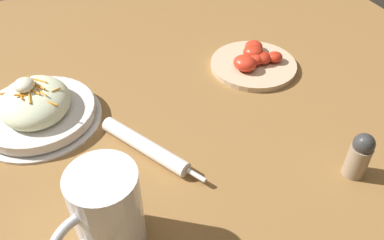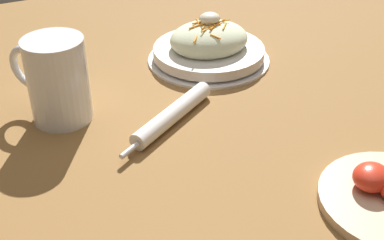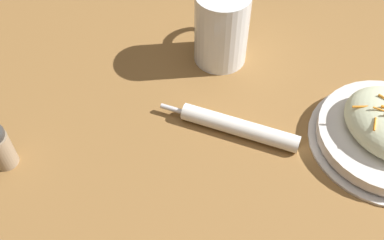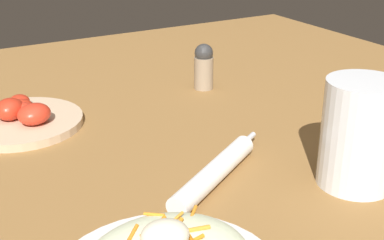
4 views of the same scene
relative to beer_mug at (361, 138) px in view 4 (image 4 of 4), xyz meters
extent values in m
plane|color=olive|center=(-0.17, 0.15, -0.06)|extent=(1.43, 1.43, 0.00)
cylinder|color=orange|center=(-0.30, -0.06, 0.01)|extent=(0.03, 0.02, 0.00)
cylinder|color=orange|center=(-0.28, -0.06, 0.01)|extent=(0.02, 0.01, 0.00)
cylinder|color=orange|center=(-0.28, -0.07, 0.01)|extent=(0.02, 0.02, 0.00)
cylinder|color=orange|center=(-0.31, -0.07, 0.01)|extent=(0.02, 0.01, 0.01)
cylinder|color=orange|center=(-0.26, -0.05, 0.00)|extent=(0.02, 0.02, 0.01)
cylinder|color=orange|center=(-0.29, -0.03, 0.01)|extent=(0.01, 0.02, 0.01)
cylinder|color=orange|center=(-0.28, -0.09, 0.01)|extent=(0.01, 0.03, 0.01)
cylinder|color=orange|center=(-0.32, -0.06, 0.01)|extent=(0.02, 0.02, 0.00)
cylinder|color=orange|center=(-0.30, -0.06, 0.01)|extent=(0.03, 0.01, 0.00)
cylinder|color=orange|center=(-0.28, -0.08, 0.01)|extent=(0.03, 0.00, 0.01)
ellipsoid|color=#EFEACC|center=(-0.30, -0.08, 0.02)|extent=(0.04, 0.04, 0.02)
cylinder|color=white|center=(0.00, 0.00, 0.00)|extent=(0.09, 0.09, 0.13)
cylinder|color=#B76B14|center=(0.00, 0.00, -0.01)|extent=(0.08, 0.08, 0.10)
cylinder|color=white|center=(0.00, 0.00, 0.04)|extent=(0.08, 0.08, 0.01)
cylinder|color=white|center=(-0.15, 0.09, -0.05)|extent=(0.17, 0.12, 0.03)
cylinder|color=silver|center=(-0.06, 0.14, -0.05)|extent=(0.03, 0.03, 0.01)
cylinder|color=#D1B28E|center=(-0.32, 0.38, -0.06)|extent=(0.19, 0.19, 0.01)
ellipsoid|color=red|center=(-0.30, 0.35, -0.03)|extent=(0.07, 0.06, 0.03)
ellipsoid|color=red|center=(-0.31, 0.38, -0.04)|extent=(0.05, 0.05, 0.02)
ellipsoid|color=red|center=(-0.33, 0.39, -0.03)|extent=(0.06, 0.06, 0.03)
ellipsoid|color=red|center=(-0.31, 0.40, -0.04)|extent=(0.05, 0.05, 0.02)
ellipsoid|color=red|center=(-0.31, 0.43, -0.04)|extent=(0.03, 0.04, 0.02)
cylinder|color=gray|center=(0.02, 0.39, -0.03)|extent=(0.04, 0.04, 0.06)
sphere|color=#333333|center=(0.02, 0.39, 0.01)|extent=(0.03, 0.03, 0.03)
camera|label=1|loc=(0.32, 0.00, 0.43)|focal=36.48mm
camera|label=2|loc=(0.12, 0.70, 0.37)|focal=48.10mm
camera|label=3|loc=(-0.45, 0.41, 0.50)|focal=42.82mm
camera|label=4|loc=(-0.46, -0.39, 0.26)|focal=49.31mm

